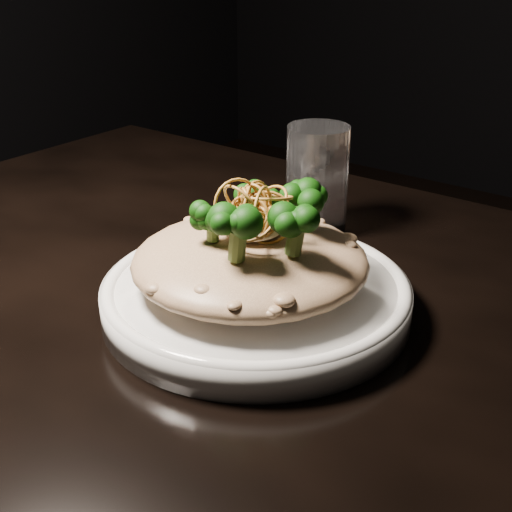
{
  "coord_description": "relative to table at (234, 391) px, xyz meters",
  "views": [
    {
      "loc": [
        0.35,
        -0.43,
        1.07
      ],
      "look_at": [
        0.01,
        0.02,
        0.81
      ],
      "focal_mm": 50.0,
      "sensor_mm": 36.0,
      "label": 1
    }
  ],
  "objects": [
    {
      "name": "table",
      "position": [
        0.0,
        0.0,
        0.0
      ],
      "size": [
        1.1,
        0.8,
        0.75
      ],
      "color": "black",
      "rests_on": "ground"
    },
    {
      "name": "drinking_glass",
      "position": [
        -0.05,
        0.21,
        0.14
      ],
      "size": [
        0.09,
        0.09,
        0.12
      ],
      "primitive_type": "cylinder",
      "rotation": [
        0.0,
        0.0,
        -0.37
      ],
      "color": "white",
      "rests_on": "table"
    },
    {
      "name": "risotto",
      "position": [
        0.01,
        0.01,
        0.13
      ],
      "size": [
        0.21,
        0.21,
        0.05
      ],
      "primitive_type": "ellipsoid",
      "color": "brown",
      "rests_on": "plate"
    },
    {
      "name": "shallots",
      "position": [
        0.02,
        0.01,
        0.19
      ],
      "size": [
        0.06,
        0.06,
        0.04
      ],
      "primitive_type": null,
      "color": "brown",
      "rests_on": "cheese"
    },
    {
      "name": "plate",
      "position": [
        0.01,
        0.02,
        0.1
      ],
      "size": [
        0.27,
        0.27,
        0.03
      ],
      "primitive_type": "cylinder",
      "color": "white",
      "rests_on": "table"
    },
    {
      "name": "broccoli",
      "position": [
        0.02,
        0.01,
        0.18
      ],
      "size": [
        0.14,
        0.14,
        0.05
      ],
      "primitive_type": null,
      "color": "black",
      "rests_on": "risotto"
    },
    {
      "name": "cheese",
      "position": [
        0.01,
        0.02,
        0.16
      ],
      "size": [
        0.05,
        0.05,
        0.02
      ],
      "primitive_type": "ellipsoid",
      "color": "white",
      "rests_on": "risotto"
    }
  ]
}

